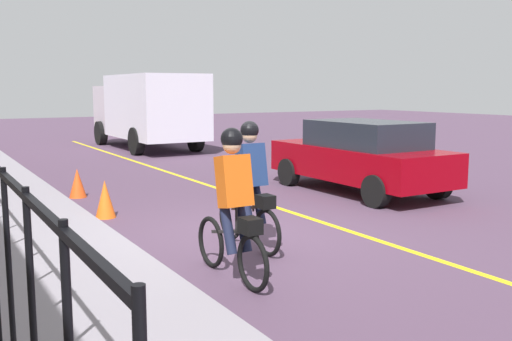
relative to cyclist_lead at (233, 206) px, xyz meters
The scene contains 9 objects.
ground_plane 2.30m from the cyclist_lead, 32.57° to the right, with size 80.00×80.00×0.00m, color #4E384E.
lane_line_centre 3.39m from the cyclist_lead, 56.95° to the right, with size 36.00×0.12×0.01m, color yellow.
sidewalk 3.00m from the cyclist_lead, 51.78° to the left, with size 40.00×3.20×0.15m, color gray.
cyclist_lead is the anchor object (origin of this frame).
cyclist_follow 1.41m from the cyclist_lead, 38.46° to the right, with size 1.71×0.36×1.83m.
patrol_sedan 6.46m from the cyclist_lead, 54.06° to the right, with size 4.40×1.93×1.58m.
box_truck_background 15.76m from the cyclist_lead, 16.55° to the right, with size 6.71×2.55×2.78m.
traffic_cone_near 6.38m from the cyclist_lead, ahead, with size 0.36×0.36×0.61m, color #F14E18.
traffic_cone_far 4.19m from the cyclist_lead, ahead, with size 0.36×0.36×0.67m, color orange.
Camera 1 is at (-7.60, 4.28, 2.27)m, focal length 40.35 mm.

